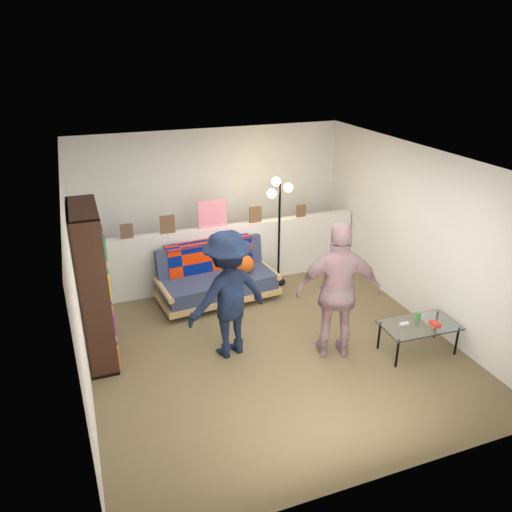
{
  "coord_description": "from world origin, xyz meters",
  "views": [
    {
      "loc": [
        -2.1,
        -5.26,
        3.66
      ],
      "look_at": [
        0.0,
        0.4,
        1.05
      ],
      "focal_mm": 35.0,
      "sensor_mm": 36.0,
      "label": 1
    }
  ],
  "objects": [
    {
      "name": "bookshelf",
      "position": [
        -2.08,
        0.38,
        0.92
      ],
      "size": [
        0.33,
        0.98,
        1.96
      ],
      "color": "black",
      "rests_on": "ground"
    },
    {
      "name": "person_left",
      "position": [
        -0.55,
        -0.09,
        0.82
      ],
      "size": [
        1.17,
        0.84,
        1.64
      ],
      "primitive_type": "imported",
      "rotation": [
        0.0,
        0.0,
        3.38
      ],
      "color": "black",
      "rests_on": "ground"
    },
    {
      "name": "person_right",
      "position": [
        0.69,
        -0.6,
        0.88
      ],
      "size": [
        1.11,
        0.74,
        1.76
      ],
      "primitive_type": "imported",
      "rotation": [
        0.0,
        0.0,
        2.82
      ],
      "color": "#CE8593",
      "rests_on": "ground"
    },
    {
      "name": "half_wall_ledge",
      "position": [
        0.0,
        1.8,
        0.5
      ],
      "size": [
        4.45,
        0.15,
        1.0
      ],
      "primitive_type": "cube",
      "color": "silver",
      "rests_on": "ground"
    },
    {
      "name": "coffee_table",
      "position": [
        1.7,
        -0.93,
        0.37
      ],
      "size": [
        0.97,
        0.56,
        0.5
      ],
      "color": "black",
      "rests_on": "ground"
    },
    {
      "name": "ledge_decor",
      "position": [
        -0.23,
        1.78,
        1.18
      ],
      "size": [
        2.97,
        0.02,
        0.45
      ],
      "color": "brown",
      "rests_on": "half_wall_ledge"
    },
    {
      "name": "floor_lamp",
      "position": [
        0.8,
        1.54,
        1.24
      ],
      "size": [
        0.41,
        0.33,
        1.75
      ],
      "color": "black",
      "rests_on": "ground"
    },
    {
      "name": "ground",
      "position": [
        0.0,
        0.0,
        0.0
      ],
      "size": [
        5.0,
        5.0,
        0.0
      ],
      "primitive_type": "plane",
      "color": "brown",
      "rests_on": "ground"
    },
    {
      "name": "futon_sofa",
      "position": [
        -0.28,
        1.32,
        0.36
      ],
      "size": [
        1.85,
        1.01,
        0.76
      ],
      "color": "tan",
      "rests_on": "ground"
    },
    {
      "name": "room_shell",
      "position": [
        0.0,
        0.47,
        1.67
      ],
      "size": [
        4.6,
        5.05,
        2.45
      ],
      "color": "silver",
      "rests_on": "ground"
    }
  ]
}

